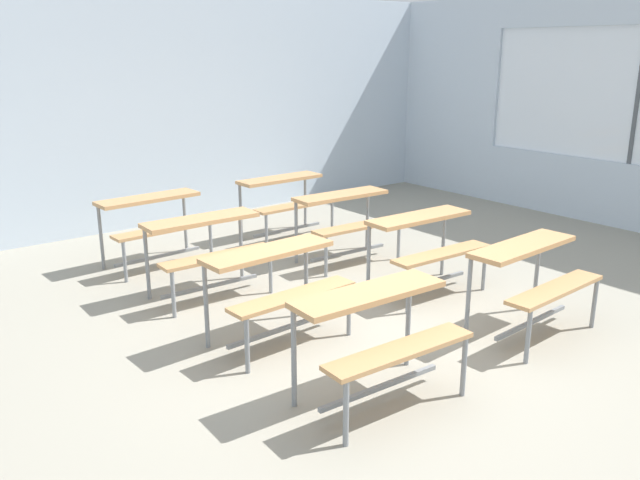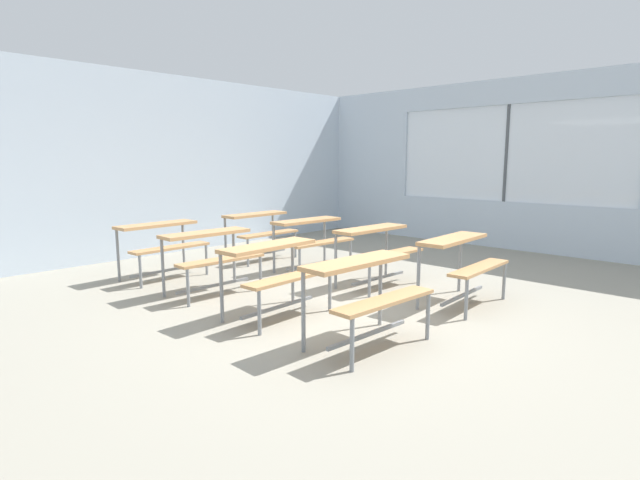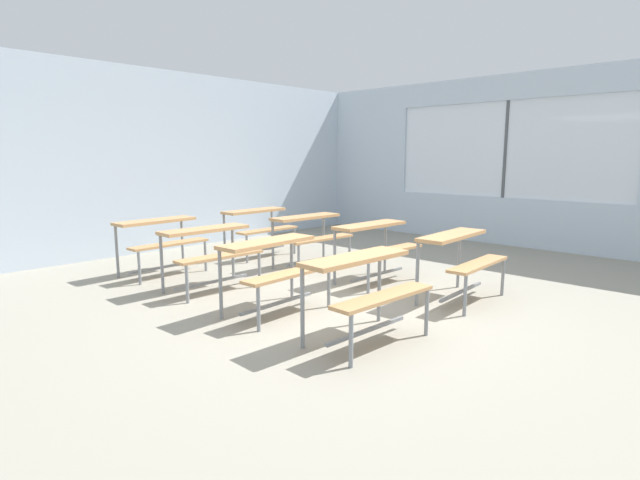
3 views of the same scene
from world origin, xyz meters
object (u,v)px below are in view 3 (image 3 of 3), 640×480
desk_bench_r3c0 (160,233)px  desk_bench_r3c1 (259,221)px  desk_bench_r2c1 (311,229)px  desk_bench_r0c0 (365,278)px  desk_bench_r1c0 (275,259)px  desk_bench_r1c1 (376,238)px  desk_bench_r0c1 (461,250)px  desk_bench_r2c0 (210,244)px

desk_bench_r3c0 → desk_bench_r3c1: same height
desk_bench_r2c1 → desk_bench_r3c0: 2.07m
desk_bench_r0c0 → desk_bench_r1c0: same height
desk_bench_r0c0 → desk_bench_r3c0: same height
desk_bench_r1c1 → desk_bench_r2c1: (0.04, 1.20, 0.00)m
desk_bench_r1c0 → desk_bench_r1c1: size_ratio=1.00×
desk_bench_r3c1 → desk_bench_r1c0: bearing=-127.5°
desk_bench_r0c1 → desk_bench_r2c1: same height
desk_bench_r0c0 → desk_bench_r2c1: 2.98m
desk_bench_r3c0 → desk_bench_r2c0: bearing=-92.6°
desk_bench_r2c0 → desk_bench_r0c1: bearing=-53.8°
desk_bench_r0c1 → desk_bench_r1c1: size_ratio=1.00×
desk_bench_r2c1 → desk_bench_r1c0: bearing=-142.6°
desk_bench_r0c1 → desk_bench_r1c1: (0.02, 1.18, 0.00)m
desk_bench_r1c0 → desk_bench_r2c1: bearing=32.4°
desk_bench_r0c1 → desk_bench_r2c1: size_ratio=1.00×
desk_bench_r0c1 → desk_bench_r0c0: bearing=177.7°
desk_bench_r0c1 → desk_bench_r2c0: size_ratio=1.01×
desk_bench_r2c1 → desk_bench_r0c1: bearing=-88.7°
desk_bench_r2c1 → desk_bench_r2c0: bearing=-177.4°
desk_bench_r1c0 → desk_bench_r0c1: bearing=-36.4°
desk_bench_r1c0 → desk_bench_r2c0: same height
desk_bench_r0c1 → desk_bench_r2c0: 2.90m
desk_bench_r0c0 → desk_bench_r2c0: size_ratio=1.01×
desk_bench_r3c0 → desk_bench_r1c0: bearing=-93.9°
desk_bench_r1c1 → desk_bench_r2c1: bearing=90.7°
desk_bench_r1c1 → desk_bench_r3c1: 2.39m
desk_bench_r2c1 → desk_bench_r3c1: 1.19m
desk_bench_r2c0 → desk_bench_r3c1: 2.10m
desk_bench_r3c1 → desk_bench_r3c0: bearing=179.9°
desk_bench_r0c1 → desk_bench_r3c0: 3.92m
desk_bench_r0c0 → desk_bench_r2c0: (0.06, 2.40, 0.00)m
desk_bench_r1c0 → desk_bench_r1c1: same height
desk_bench_r0c1 → desk_bench_r2c0: bearing=122.1°
desk_bench_r0c0 → desk_bench_r3c1: (1.79, 3.59, 0.00)m
desk_bench_r0c1 → desk_bench_r2c1: (0.06, 2.38, 0.00)m
desk_bench_r0c0 → desk_bench_r3c0: (0.05, 3.56, 0.00)m
desk_bench_r2c0 → desk_bench_r2c1: 1.71m
desk_bench_r2c0 → desk_bench_r3c1: (1.73, 1.19, 0.00)m
desk_bench_r0c0 → desk_bench_r3c0: bearing=91.7°
desk_bench_r2c1 → desk_bench_r3c0: (-1.72, 1.16, 0.00)m
desk_bench_r1c0 → desk_bench_r3c0: same height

